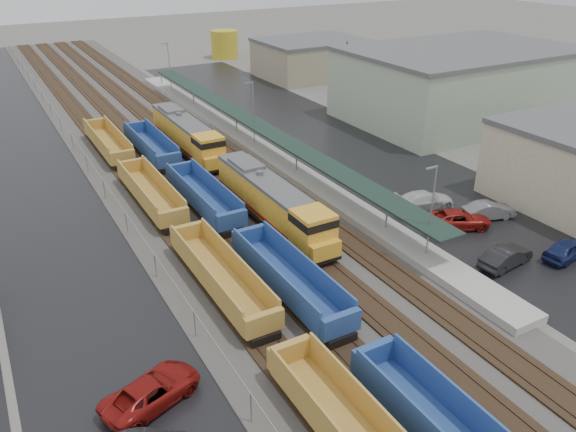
% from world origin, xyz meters
% --- Properties ---
extents(ballast_strip, '(20.00, 160.00, 0.08)m').
position_xyz_m(ballast_strip, '(0.00, 60.00, 0.04)').
color(ballast_strip, '#302D2B').
rests_on(ballast_strip, ground).
extents(trackbed, '(14.60, 160.00, 0.22)m').
position_xyz_m(trackbed, '(-0.00, 60.00, 0.16)').
color(trackbed, black).
rests_on(trackbed, ground).
extents(west_parking_lot, '(10.00, 160.00, 0.02)m').
position_xyz_m(west_parking_lot, '(-15.00, 60.00, 0.01)').
color(west_parking_lot, black).
rests_on(west_parking_lot, ground).
extents(east_commuter_lot, '(16.00, 100.00, 0.02)m').
position_xyz_m(east_commuter_lot, '(19.00, 50.00, 0.01)').
color(east_commuter_lot, black).
rests_on(east_commuter_lot, ground).
extents(station_platform, '(3.00, 80.00, 8.00)m').
position_xyz_m(station_platform, '(9.50, 50.01, 0.73)').
color(station_platform, '#9E9B93').
rests_on(station_platform, ground).
extents(chainlink_fence, '(0.08, 160.04, 2.02)m').
position_xyz_m(chainlink_fence, '(-9.50, 58.44, 1.61)').
color(chainlink_fence, gray).
rests_on(chainlink_fence, ground).
extents(industrial_buildings, '(32.52, 75.30, 9.50)m').
position_xyz_m(industrial_buildings, '(37.76, 45.85, 4.25)').
color(industrial_buildings, tan).
rests_on(industrial_buildings, ground).
extents(distant_hills, '(301.00, 140.00, 25.20)m').
position_xyz_m(distant_hills, '(44.79, 210.68, 0.00)').
color(distant_hills, '#56654E').
rests_on(distant_hills, ground).
extents(tree_east, '(4.40, 4.40, 10.00)m').
position_xyz_m(tree_east, '(28.00, 58.00, 6.47)').
color(tree_east, '#332316').
rests_on(tree_east, ground).
extents(locomotive_lead, '(2.78, 18.32, 4.15)m').
position_xyz_m(locomotive_lead, '(2.00, 31.08, 2.23)').
color(locomotive_lead, black).
rests_on(locomotive_lead, ground).
extents(locomotive_trail, '(2.78, 18.32, 4.15)m').
position_xyz_m(locomotive_trail, '(2.00, 52.08, 2.23)').
color(locomotive_trail, black).
rests_on(locomotive_trail, ground).
extents(well_string_yellow, '(2.68, 80.35, 2.38)m').
position_xyz_m(well_string_yellow, '(-6.00, 24.04, 1.18)').
color(well_string_yellow, olive).
rests_on(well_string_yellow, ground).
extents(well_string_blue, '(2.76, 77.83, 2.45)m').
position_xyz_m(well_string_blue, '(-2.00, 21.32, 1.20)').
color(well_string_blue, navy).
rests_on(well_string_blue, ground).
extents(storage_tank, '(5.55, 5.55, 5.55)m').
position_xyz_m(storage_tank, '(29.23, 103.62, 2.78)').
color(storage_tank, gold).
rests_on(storage_tank, ground).
extents(parked_car_west_c, '(4.42, 6.20, 1.57)m').
position_xyz_m(parked_car_west_c, '(-13.55, 15.92, 0.78)').
color(parked_car_west_c, maroon).
rests_on(parked_car_west_c, ground).
extents(parked_car_east_a, '(2.26, 5.00, 1.59)m').
position_xyz_m(parked_car_east_a, '(14.29, 16.45, 0.80)').
color(parked_car_east_a, black).
rests_on(parked_car_east_a, ground).
extents(parked_car_east_b, '(4.54, 6.18, 1.56)m').
position_xyz_m(parked_car_east_b, '(15.82, 22.96, 0.78)').
color(parked_car_east_b, maroon).
rests_on(parked_car_east_b, ground).
extents(parked_car_east_c, '(3.36, 6.00, 1.64)m').
position_xyz_m(parked_car_east_c, '(15.87, 27.34, 0.82)').
color(parked_car_east_c, silver).
rests_on(parked_car_east_c, ground).
extents(parked_car_east_d, '(2.42, 4.84, 1.58)m').
position_xyz_m(parked_car_east_d, '(19.42, 14.92, 0.79)').
color(parked_car_east_d, '#151F50').
rests_on(parked_car_east_d, ground).
extents(parked_car_east_e, '(2.85, 4.98, 1.55)m').
position_xyz_m(parked_car_east_e, '(19.44, 22.90, 0.78)').
color(parked_car_east_e, slate).
rests_on(parked_car_east_e, ground).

